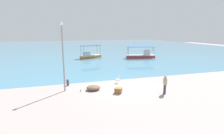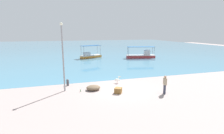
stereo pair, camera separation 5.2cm
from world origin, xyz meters
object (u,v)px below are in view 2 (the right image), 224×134
(fishing_boat_outer, at_px, (90,55))
(pelican, at_px, (117,80))
(fishing_boat_near_left, at_px, (142,55))
(mooring_bollard, at_px, (68,82))
(net_pile, at_px, (93,88))
(glass_bottle, at_px, (80,91))
(fisherman_standing, at_px, (165,84))
(lamp_post, at_px, (63,54))
(cargo_crate, at_px, (118,90))

(fishing_boat_outer, height_order, pelican, fishing_boat_outer)
(fishing_boat_near_left, height_order, mooring_bollard, fishing_boat_near_left)
(fishing_boat_near_left, relative_size, net_pile, 4.58)
(fishing_boat_near_left, height_order, net_pile, fishing_boat_near_left)
(fishing_boat_outer, bearing_deg, glass_bottle, -101.96)
(fisherman_standing, xyz_separation_m, glass_bottle, (-7.20, 2.67, -0.80))
(pelican, relative_size, lamp_post, 0.13)
(fisherman_standing, bearing_deg, cargo_crate, 160.96)
(cargo_crate, bearing_deg, net_pile, 144.03)
(fishing_boat_near_left, distance_m, pelican, 19.43)
(fishing_boat_near_left, distance_m, fishing_boat_outer, 10.93)
(pelican, bearing_deg, net_pile, -153.39)
(net_pile, bearing_deg, glass_bottle, -172.80)
(fishing_boat_outer, bearing_deg, lamp_post, -106.04)
(pelican, xyz_separation_m, mooring_bollard, (-5.20, 0.66, -0.01))
(net_pile, bearing_deg, mooring_bollard, 137.33)
(fishing_boat_near_left, distance_m, glass_bottle, 23.22)
(glass_bottle, bearing_deg, fishing_boat_outer, 78.04)
(fishing_boat_outer, relative_size, cargo_crate, 7.52)
(fishing_boat_near_left, distance_m, fisherman_standing, 21.87)
(fisherman_standing, distance_m, net_pile, 6.63)
(pelican, bearing_deg, glass_bottle, -158.75)
(fishing_boat_near_left, relative_size, fishing_boat_outer, 1.28)
(pelican, height_order, lamp_post, lamp_post)
(lamp_post, xyz_separation_m, net_pile, (2.63, -0.53, -3.29))
(fishing_boat_outer, bearing_deg, fishing_boat_near_left, -16.56)
(fishing_boat_near_left, relative_size, cargo_crate, 9.66)
(lamp_post, distance_m, cargo_crate, 6.03)
(fisherman_standing, bearing_deg, glass_bottle, 159.65)
(fishing_boat_outer, bearing_deg, pelican, -90.83)
(pelican, height_order, net_pile, pelican)
(fishing_boat_near_left, height_order, lamp_post, lamp_post)
(net_pile, distance_m, cargo_crate, 2.50)
(lamp_post, bearing_deg, net_pile, -11.39)
(fishing_boat_outer, relative_size, net_pile, 3.57)
(fishing_boat_outer, relative_size, lamp_post, 0.76)
(net_pile, xyz_separation_m, cargo_crate, (2.03, -1.47, 0.02))
(fisherman_standing, xyz_separation_m, cargo_crate, (-3.93, 1.36, -0.66))
(fisherman_standing, bearing_deg, lamp_post, 158.64)
(cargo_crate, bearing_deg, lamp_post, 156.74)
(net_pile, relative_size, glass_bottle, 4.98)
(lamp_post, relative_size, glass_bottle, 23.34)
(pelican, distance_m, cargo_crate, 3.06)
(fishing_boat_outer, relative_size, pelican, 5.99)
(fishing_boat_outer, distance_m, lamp_post, 21.25)
(mooring_bollard, relative_size, glass_bottle, 2.55)
(fishing_boat_outer, xyz_separation_m, glass_bottle, (-4.43, -20.91, -0.45))
(pelican, distance_m, fisherman_standing, 5.29)
(fishing_boat_outer, xyz_separation_m, pelican, (-0.28, -19.30, -0.19))
(fisherman_standing, height_order, net_pile, fisherman_standing)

